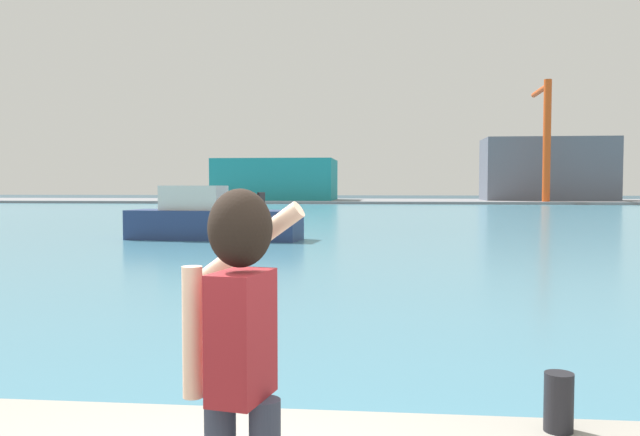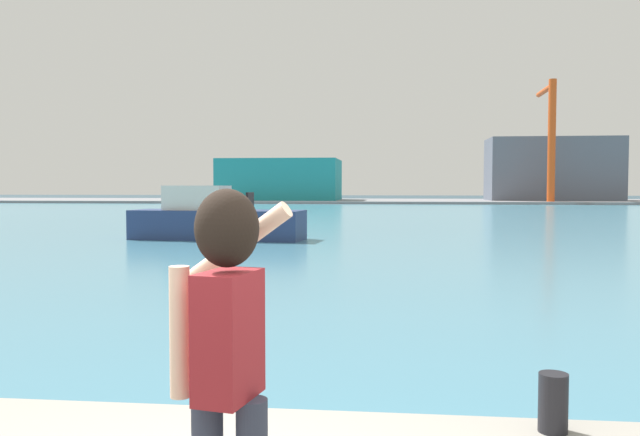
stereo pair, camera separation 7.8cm
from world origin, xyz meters
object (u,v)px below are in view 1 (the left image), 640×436
harbor_bollard (559,402)px  warehouse_left (277,180)px  boat_moored (211,220)px  person_photographer (240,343)px  warehouse_right (547,169)px  port_crane (545,129)px

harbor_bollard → warehouse_left: 91.09m
boat_moored → person_photographer: bearing=-69.0°
boat_moored → warehouse_right: 74.11m
warehouse_right → boat_moored: bearing=-114.6°
warehouse_right → person_photographer: bearing=-104.2°
person_photographer → warehouse_right: size_ratio=0.10×
boat_moored → port_crane: bearing=69.6°
harbor_bollard → warehouse_right: bearing=76.6°
warehouse_left → port_crane: bearing=-9.3°
boat_moored → warehouse_right: warehouse_right is taller
person_photographer → harbor_bollard: (1.86, 1.95, -0.86)m
port_crane → warehouse_left: bearing=170.7°
warehouse_left → port_crane: port_crane is taller
warehouse_right → port_crane: port_crane is taller
harbor_bollard → port_crane: 86.11m
person_photographer → boat_moored: (-7.23, 25.74, -0.86)m
boat_moored → harbor_bollard: bearing=-63.8°
warehouse_right → port_crane: bearing=-105.7°
harbor_bollard → port_crane: (19.53, 83.39, 8.91)m
person_photographer → warehouse_left: (-15.40, 91.36, 1.55)m
person_photographer → warehouse_left: warehouse_left is taller
boat_moored → port_crane: port_crane is taller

